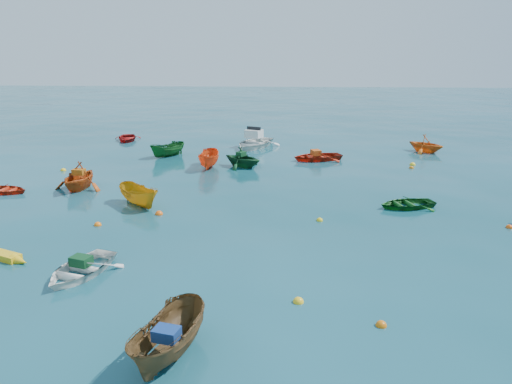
{
  "coord_description": "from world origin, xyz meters",
  "views": [
    {
      "loc": [
        1.47,
        -19.53,
        7.59
      ],
      "look_at": [
        0.0,
        5.0,
        0.4
      ],
      "focal_mm": 35.0,
      "sensor_mm": 36.0,
      "label": 1
    }
  ],
  "objects": [
    {
      "name": "ground",
      "position": [
        0.0,
        0.0,
        0.0
      ],
      "size": [
        160.0,
        160.0,
        0.0
      ],
      "primitive_type": "plane",
      "color": "#093B43",
      "rests_on": "ground"
    },
    {
      "name": "dinghy_white_near",
      "position": [
        -5.53,
        -4.19,
        0.0
      ],
      "size": [
        2.97,
        3.57,
        0.64
      ],
      "primitive_type": "imported",
      "rotation": [
        0.0,
        0.0,
        -0.28
      ],
      "color": "white",
      "rests_on": "ground"
    },
    {
      "name": "sampan_brown_mid",
      "position": [
        -1.34,
        -8.75,
        0.0
      ],
      "size": [
        1.97,
        3.48,
        1.27
      ],
      "primitive_type": "imported",
      "rotation": [
        0.0,
        0.0,
        -0.23
      ],
      "color": "brown",
      "rests_on": "ground"
    },
    {
      "name": "dinghy_orange_w",
      "position": [
        -9.87,
        6.4,
        0.0
      ],
      "size": [
        2.92,
        3.3,
        1.61
      ],
      "primitive_type": "imported",
      "rotation": [
        0.0,
        0.0,
        -0.09
      ],
      "color": "#C24812",
      "rests_on": "ground"
    },
    {
      "name": "sampan_yellow_mid",
      "position": [
        -5.69,
        3.6,
        0.0
      ],
      "size": [
        2.98,
        3.01,
        1.19
      ],
      "primitive_type": "imported",
      "rotation": [
        0.0,
        0.0,
        0.78
      ],
      "color": "#C58711",
      "rests_on": "ground"
    },
    {
      "name": "dinghy_green_e",
      "position": [
        7.46,
        4.15,
        0.0
      ],
      "size": [
        3.23,
        2.69,
        0.58
      ],
      "primitive_type": "imported",
      "rotation": [
        0.0,
        0.0,
        -1.29
      ],
      "color": "#135519",
      "rests_on": "ground"
    },
    {
      "name": "dinghy_red_nw",
      "position": [
        -13.62,
        5.42,
        0.0
      ],
      "size": [
        2.83,
        2.22,
        0.53
      ],
      "primitive_type": "imported",
      "rotation": [
        0.0,
        0.0,
        1.41
      ],
      "color": "red",
      "rests_on": "ground"
    },
    {
      "name": "sampan_orange_n",
      "position": [
        -3.47,
        11.9,
        0.0
      ],
      "size": [
        1.23,
        3.21,
        1.24
      ],
      "primitive_type": "imported",
      "rotation": [
        0.0,
        0.0,
        -0.01
      ],
      "color": "#EE4916",
      "rests_on": "ground"
    },
    {
      "name": "dinghy_green_n",
      "position": [
        -1.32,
        12.17,
        0.0
      ],
      "size": [
        3.57,
        3.45,
        1.44
      ],
      "primitive_type": "imported",
      "rotation": [
        0.0,
        0.0,
        1.01
      ],
      "color": "#0F411F",
      "rests_on": "ground"
    },
    {
      "name": "dinghy_red_ne",
      "position": [
        3.68,
        14.54,
        0.0
      ],
      "size": [
        4.05,
        3.44,
        0.71
      ],
      "primitive_type": "imported",
      "rotation": [
        0.0,
        0.0,
        -1.24
      ],
      "color": "#B2240E",
      "rests_on": "ground"
    },
    {
      "name": "dinghy_red_far",
      "position": [
        -11.81,
        21.08,
        0.0
      ],
      "size": [
        2.79,
        3.45,
        0.63
      ],
      "primitive_type": "imported",
      "rotation": [
        0.0,
        0.0,
        0.22
      ],
      "color": "#A00F0D",
      "rests_on": "ground"
    },
    {
      "name": "dinghy_orange_far",
      "position": [
        11.92,
        17.79,
        0.0
      ],
      "size": [
        3.58,
        3.55,
        1.43
      ],
      "primitive_type": "imported",
      "rotation": [
        0.0,
        0.0,
        0.83
      ],
      "color": "orange",
      "rests_on": "ground"
    },
    {
      "name": "sampan_green_far",
      "position": [
        -6.93,
        15.06,
        0.0
      ],
      "size": [
        2.71,
        2.96,
        1.13
      ],
      "primitive_type": "imported",
      "rotation": [
        0.0,
        0.0,
        -0.69
      ],
      "color": "#13541D",
      "rests_on": "ground"
    },
    {
      "name": "motorboat_white",
      "position": [
        -1.0,
        18.84,
        0.0
      ],
      "size": [
        4.69,
        5.35,
        1.52
      ],
      "primitive_type": "imported",
      "rotation": [
        0.0,
        0.0,
        -0.41
      ],
      "color": "white",
      "rests_on": "ground"
    },
    {
      "name": "tarp_green_a",
      "position": [
        -5.5,
        -4.09,
        0.48
      ],
      "size": [
        0.78,
        0.67,
        0.32
      ],
      "primitive_type": "cube",
      "rotation": [
        0.0,
        0.0,
        -0.28
      ],
      "color": "#0F3F1E",
      "rests_on": "dinghy_white_near"
    },
    {
      "name": "tarp_blue_a",
      "position": [
        -1.38,
        -8.89,
        0.79
      ],
      "size": [
        0.72,
        0.6,
        0.3
      ],
      "primitive_type": "cube",
      "rotation": [
        0.0,
        0.0,
        -0.23
      ],
      "color": "navy",
      "rests_on": "sampan_brown_mid"
    },
    {
      "name": "tarp_orange_a",
      "position": [
        -9.86,
        6.45,
        0.96
      ],
      "size": [
        0.68,
        0.54,
        0.31
      ],
      "primitive_type": "cube",
      "rotation": [
        0.0,
        0.0,
        -0.09
      ],
      "color": "#B15A12",
      "rests_on": "dinghy_orange_w"
    },
    {
      "name": "tarp_green_b",
      "position": [
        -1.4,
        12.23,
        0.86
      ],
      "size": [
        0.69,
        0.73,
        0.28
      ],
      "primitive_type": "cube",
      "rotation": [
        0.0,
        0.0,
        1.01
      ],
      "color": "#10431F",
      "rests_on": "dinghy_green_n"
    },
    {
      "name": "tarp_orange_b",
      "position": [
        3.58,
        14.5,
        0.54
      ],
      "size": [
        0.78,
        0.89,
        0.36
      ],
      "primitive_type": "cube",
      "rotation": [
        0.0,
        0.0,
        -1.24
      ],
      "color": "#CB4C14",
      "rests_on": "dinghy_red_ne"
    },
    {
      "name": "buoy_or_a",
      "position": [
        -6.74,
        0.69,
        0.0
      ],
      "size": [
        0.33,
        0.33,
        0.33
      ],
      "primitive_type": "sphere",
      "color": "orange",
      "rests_on": "ground"
    },
    {
      "name": "buoy_ye_a",
      "position": [
        1.95,
        -5.67,
        0.0
      ],
      "size": [
        0.34,
        0.34,
        0.34
      ],
      "primitive_type": "sphere",
      "color": "yellow",
      "rests_on": "ground"
    },
    {
      "name": "buoy_or_b",
      "position": [
        4.26,
        -6.89,
        0.0
      ],
      "size": [
        0.32,
        0.32,
        0.32
      ],
      "primitive_type": "sphere",
      "color": "orange",
      "rests_on": "ground"
    },
    {
      "name": "buoy_or_c",
      "position": [
        -4.41,
        2.34,
        0.0
      ],
      "size": [
        0.37,
        0.37,
        0.37
      ],
      "primitive_type": "sphere",
      "color": "#FF5C0D",
      "rests_on": "ground"
    },
    {
      "name": "buoy_ye_c",
      "position": [
        3.08,
        1.9,
        0.0
      ],
      "size": [
        0.3,
        0.3,
        0.3
      ],
      "primitive_type": "sphere",
      "color": "yellow",
      "rests_on": "ground"
    },
    {
      "name": "buoy_or_d",
      "position": [
        11.26,
        1.47,
        0.0
      ],
      "size": [
        0.3,
        0.3,
        0.3
      ],
      "primitive_type": "sphere",
      "color": "#DA4D0B",
      "rests_on": "ground"
    },
    {
      "name": "buoy_ye_d",
      "position": [
        -12.6,
        10.43,
        0.0
      ],
      "size": [
        0.35,
        0.35,
        0.35
      ],
      "primitive_type": "sphere",
      "color": "yellow",
      "rests_on": "ground"
    },
    {
      "name": "buoy_or_e",
      "position": [
        9.65,
        12.45,
        0.0
      ],
      "size": [
        0.31,
        0.31,
        0.31
      ],
      "primitive_type": "sphere",
      "color": "#D1670B",
      "rests_on": "ground"
    },
    {
      "name": "buoy_ye_e",
      "position": [
        9.94,
        13.34,
        0.0
      ],
      "size": [
        0.39,
        0.39,
        0.39
      ],
      "primitive_type": "sphere",
      "color": "yellow",
      "rests_on": "ground"
    }
  ]
}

